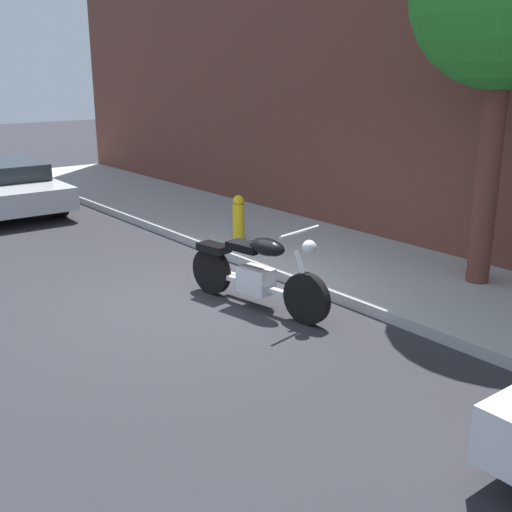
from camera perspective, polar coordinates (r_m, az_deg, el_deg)
The scene contains 4 objects.
ground_plane at distance 8.20m, azimuth -5.49°, elevation -4.30°, with size 60.00×60.00×0.00m, color #28282D.
sidewalk at distance 9.86m, azimuth 8.01°, elevation -0.35°, with size 23.25×2.64×0.14m, color #A7A7A7.
motorcycle at distance 7.89m, azimuth 0.01°, elevation -1.49°, with size 2.21×0.75×1.13m.
fire_hydrant at distance 10.59m, azimuth -1.59°, elevation 3.14°, with size 0.20×0.20×0.91m.
Camera 1 is at (6.46, -4.13, 2.91)m, focal length 44.22 mm.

